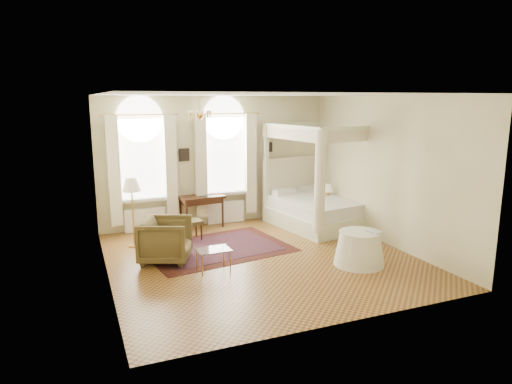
% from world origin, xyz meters
% --- Properties ---
extents(ground, '(6.00, 6.00, 0.00)m').
position_xyz_m(ground, '(0.00, 0.00, 0.00)').
color(ground, olive).
rests_on(ground, ground).
extents(room_walls, '(6.00, 6.00, 6.00)m').
position_xyz_m(room_walls, '(0.00, 0.00, 1.98)').
color(room_walls, beige).
rests_on(room_walls, ground).
extents(window_left, '(1.62, 0.27, 3.29)m').
position_xyz_m(window_left, '(-1.90, 2.87, 1.49)').
color(window_left, silver).
rests_on(window_left, room_walls).
extents(window_right, '(1.62, 0.27, 3.29)m').
position_xyz_m(window_right, '(0.20, 2.87, 1.49)').
color(window_right, silver).
rests_on(window_right, room_walls).
extents(chandelier, '(0.51, 0.45, 0.50)m').
position_xyz_m(chandelier, '(-0.90, 1.20, 2.91)').
color(chandelier, '#B98A3D').
rests_on(chandelier, room_walls).
extents(wall_pictures, '(2.54, 0.03, 0.39)m').
position_xyz_m(wall_pictures, '(0.09, 2.97, 1.89)').
color(wall_pictures, black).
rests_on(wall_pictures, room_walls).
extents(canopy_bed, '(2.33, 2.69, 2.61)m').
position_xyz_m(canopy_bed, '(2.31, 1.72, 0.59)').
color(canopy_bed, beige).
rests_on(canopy_bed, ground).
extents(nightstand, '(0.52, 0.48, 0.65)m').
position_xyz_m(nightstand, '(2.70, 2.07, 0.32)').
color(nightstand, '#371C0F').
rests_on(nightstand, ground).
extents(nightstand_lamp, '(0.25, 0.25, 0.37)m').
position_xyz_m(nightstand_lamp, '(2.75, 2.00, 0.89)').
color(nightstand_lamp, '#B98A3D').
rests_on(nightstand_lamp, nightstand).
extents(writing_desk, '(1.15, 0.69, 0.82)m').
position_xyz_m(writing_desk, '(-0.51, 2.70, 0.70)').
color(writing_desk, '#371C0F').
rests_on(writing_desk, ground).
extents(laptop, '(0.41, 0.34, 0.03)m').
position_xyz_m(laptop, '(-0.43, 2.57, 0.84)').
color(laptop, black).
rests_on(laptop, writing_desk).
extents(stool, '(0.46, 0.46, 0.46)m').
position_xyz_m(stool, '(-0.98, 1.80, 0.38)').
color(stool, '#43361D').
rests_on(stool, ground).
extents(armchair, '(1.27, 1.25, 0.89)m').
position_xyz_m(armchair, '(-1.84, 0.57, 0.44)').
color(armchair, '#4E4021').
rests_on(armchair, ground).
extents(coffee_table, '(0.65, 0.46, 0.43)m').
position_xyz_m(coffee_table, '(-1.12, -0.30, 0.39)').
color(coffee_table, silver).
rests_on(coffee_table, ground).
extents(floor_lamp, '(0.40, 0.40, 1.54)m').
position_xyz_m(floor_lamp, '(-2.31, 1.80, 1.31)').
color(floor_lamp, '#B98A3D').
rests_on(floor_lamp, ground).
extents(oriental_rug, '(3.34, 2.62, 0.01)m').
position_xyz_m(oriental_rug, '(-0.66, 0.96, 0.01)').
color(oriental_rug, '#441710').
rests_on(oriental_rug, ground).
extents(side_table, '(0.99, 0.99, 0.68)m').
position_xyz_m(side_table, '(1.65, -1.06, 0.33)').
color(side_table, white).
rests_on(side_table, ground).
extents(book, '(0.27, 0.32, 0.03)m').
position_xyz_m(book, '(1.78, -1.21, 0.69)').
color(book, black).
rests_on(book, side_table).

